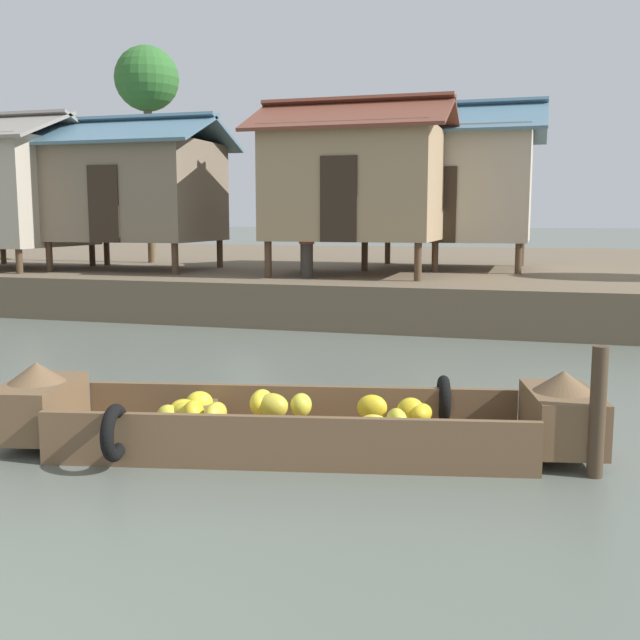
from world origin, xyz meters
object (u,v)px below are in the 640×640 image
at_px(mooring_post, 598,412).
at_px(stilt_house_left, 7,191).
at_px(stilt_house_mid_left, 136,189).
at_px(stilt_house_mid_right, 356,182).
at_px(palm_tree_mid, 147,83).
at_px(banana_boat, 291,422).
at_px(vendor_person, 307,236).
at_px(stilt_house_right, 448,184).

bearing_deg(mooring_post, stilt_house_left, 144.65).
bearing_deg(stilt_house_mid_left, mooring_post, -44.88).
relative_size(stilt_house_mid_right, palm_tree_mid, 0.72).
xyz_separation_m(banana_boat, stilt_house_mid_right, (-1.83, 10.20, 2.78)).
relative_size(stilt_house_mid_right, vendor_person, 2.67).
height_order(stilt_house_mid_left, palm_tree_mid, palm_tree_mid).
relative_size(stilt_house_mid_left, vendor_person, 2.72).
height_order(banana_boat, stilt_house_left, stilt_house_left).
bearing_deg(banana_boat, stilt_house_left, 138.31).
bearing_deg(mooring_post, stilt_house_right, 102.37).
height_order(stilt_house_right, vendor_person, stilt_house_right).
bearing_deg(stilt_house_mid_right, stilt_house_mid_left, 178.43).
bearing_deg(stilt_house_right, stilt_house_mid_left, -160.56).
distance_m(palm_tree_mid, mooring_post, 18.31).
height_order(vendor_person, mooring_post, vendor_person).
xyz_separation_m(stilt_house_mid_right, stilt_house_right, (1.77, 2.82, 0.04)).
bearing_deg(mooring_post, palm_tree_mid, 131.26).
height_order(banana_boat, stilt_house_right, stilt_house_right).
bearing_deg(stilt_house_left, palm_tree_mid, 55.16).
bearing_deg(stilt_house_mid_left, palm_tree_mid, 112.09).
bearing_deg(stilt_house_mid_right, vendor_person, -124.37).
distance_m(stilt_house_mid_right, mooring_post, 11.46).
xyz_separation_m(stilt_house_mid_right, palm_tree_mid, (-6.89, 2.94, 3.01)).
bearing_deg(vendor_person, banana_boat, -73.66).
distance_m(banana_boat, stilt_house_right, 13.32).
bearing_deg(palm_tree_mid, stilt_house_left, -124.84).
bearing_deg(banana_boat, mooring_post, 0.29).
bearing_deg(stilt_house_mid_left, stilt_house_mid_right, -1.57).
height_order(stilt_house_mid_right, stilt_house_right, stilt_house_right).
xyz_separation_m(stilt_house_left, stilt_house_mid_right, (9.20, 0.38, 0.13)).
height_order(banana_boat, stilt_house_mid_left, stilt_house_mid_left).
height_order(stilt_house_left, palm_tree_mid, palm_tree_mid).
distance_m(vendor_person, mooring_post, 10.59).
bearing_deg(vendor_person, mooring_post, -58.84).
bearing_deg(stilt_house_mid_right, palm_tree_mid, 156.88).
bearing_deg(vendor_person, stilt_house_mid_right, 55.63).
height_order(stilt_house_left, stilt_house_mid_right, stilt_house_mid_right).
relative_size(palm_tree_mid, vendor_person, 3.73).
height_order(stilt_house_mid_left, stilt_house_mid_right, stilt_house_mid_right).
bearing_deg(stilt_house_mid_right, banana_boat, -79.84).
height_order(stilt_house_right, mooring_post, stilt_house_right).
relative_size(stilt_house_mid_left, mooring_post, 3.89).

